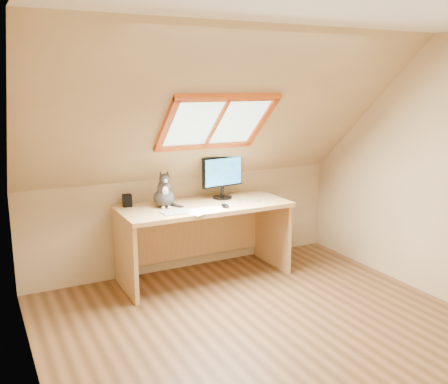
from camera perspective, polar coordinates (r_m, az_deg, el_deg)
ground at (r=4.14m, az=5.84°, el=-16.09°), size 3.50×3.50×0.00m
room_shell at (r=3.61m, az=7.14°, el=3.66°), size 3.52×3.52×2.41m
desk at (r=5.13m, az=-2.63°, el=-3.73°), size 1.71×0.75×0.78m
monitor at (r=5.19m, az=-0.17°, el=2.02°), size 0.48×0.20×0.44m
cat at (r=4.90m, az=-6.87°, el=-0.20°), size 0.23×0.27×0.37m
desk_speaker at (r=4.98m, az=-11.00°, el=-0.96°), size 0.09×0.09×0.12m
graphics_tablet at (r=4.70m, az=-5.61°, el=-2.28°), size 0.27×0.20×0.01m
mouse at (r=4.86m, az=0.14°, el=-1.57°), size 0.07×0.12×0.04m
papers at (r=4.75m, az=-1.74°, el=-2.11°), size 0.35×0.30×0.01m
cables at (r=5.07m, az=2.15°, el=-1.15°), size 0.51×0.26×0.01m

